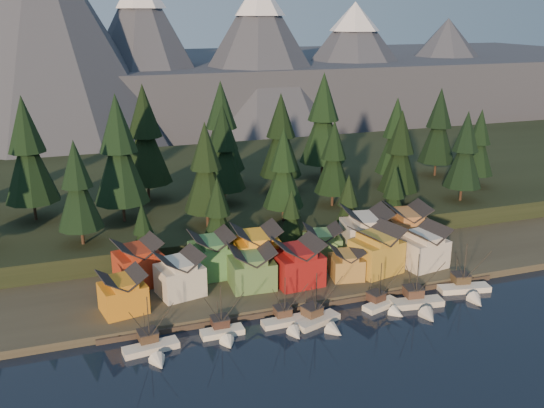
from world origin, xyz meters
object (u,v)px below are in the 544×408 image
object	(u,v)px
house_front_0	(123,291)
house_front_1	(180,273)
house_back_1	(212,253)
boat_2	(288,317)
boat_3	(322,315)
boat_4	(385,299)
boat_5	(420,298)
house_back_0	(138,261)
boat_6	(467,284)
boat_0	(152,343)
boat_1	(223,326)

from	to	relation	value
house_front_0	house_front_1	distance (m)	11.70
house_back_1	boat_2	bearing A→B (deg)	-72.65
boat_3	boat_4	xyz separation A→B (m)	(13.86, 1.90, -0.12)
house_front_1	boat_2	bearing A→B (deg)	-57.29
boat_5	house_front_0	size ratio (longest dim) A/B	1.29
house_back_0	house_front_1	bearing A→B (deg)	-58.68
boat_4	house_front_1	xyz separation A→B (m)	(-35.87, 16.06, 3.94)
boat_4	boat_5	world-z (taller)	boat_5
boat_6	house_front_0	distance (m)	66.98
boat_0	house_back_1	bearing A→B (deg)	49.53
boat_0	boat_4	xyz separation A→B (m)	(43.94, 1.35, -0.02)
boat_6	house_back_0	size ratio (longest dim) A/B	1.16
boat_0	boat_2	bearing A→B (deg)	-4.10
boat_1	boat_4	xyz separation A→B (m)	(31.49, -0.00, -0.08)
house_back_1	boat_1	bearing A→B (deg)	-101.51
boat_4	house_front_1	world-z (taller)	house_front_1
boat_3	house_front_1	size ratio (longest dim) A/B	1.13
boat_3	boat_5	distance (m)	20.27
boat_0	boat_2	world-z (taller)	boat_0
boat_0	house_front_1	bearing A→B (deg)	58.40
boat_3	boat_6	bearing A→B (deg)	-14.50
boat_3	house_back_1	xyz separation A→B (m)	(-14.03, 24.58, 4.28)
house_front_1	boat_6	bearing A→B (deg)	-28.22
boat_4	house_back_1	xyz separation A→B (m)	(-27.90, 22.68, 4.39)
boat_0	house_back_1	xyz separation A→B (m)	(16.04, 24.03, 4.37)
boat_1	boat_5	distance (m)	37.95
boat_3	boat_5	bearing A→B (deg)	-18.68
house_front_1	house_back_1	world-z (taller)	house_back_1
boat_0	boat_2	distance (m)	24.33
boat_4	boat_2	bearing A→B (deg)	162.74
boat_0	house_back_1	distance (m)	29.22
boat_0	boat_1	bearing A→B (deg)	-0.54
boat_5	house_back_0	world-z (taller)	house_back_0
boat_3	boat_6	size ratio (longest dim) A/B	0.93
boat_6	house_front_1	distance (m)	57.01
boat_3	boat_5	xyz separation A→B (m)	(20.27, -0.06, 0.05)
boat_6	house_back_0	xyz separation A→B (m)	(-61.60, 22.97, 4.36)
house_front_1	house_back_0	world-z (taller)	house_back_0
boat_1	boat_6	xyz separation A→B (m)	(50.29, 0.38, -0.07)
boat_5	boat_0	bearing A→B (deg)	-173.20
boat_6	house_front_1	world-z (taller)	boat_6
boat_4	boat_6	bearing A→B (deg)	-16.74
boat_1	boat_2	size ratio (longest dim) A/B	1.03
boat_0	boat_3	size ratio (longest dim) A/B	0.99
boat_1	boat_2	world-z (taller)	boat_1
boat_2	house_back_0	bearing A→B (deg)	132.97
boat_2	house_back_1	xyz separation A→B (m)	(-8.27, 22.90, 4.57)
house_front_0	house_back_1	world-z (taller)	house_back_1
house_front_0	house_front_1	bearing A→B (deg)	7.09
house_front_0	house_back_0	world-z (taller)	house_back_0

